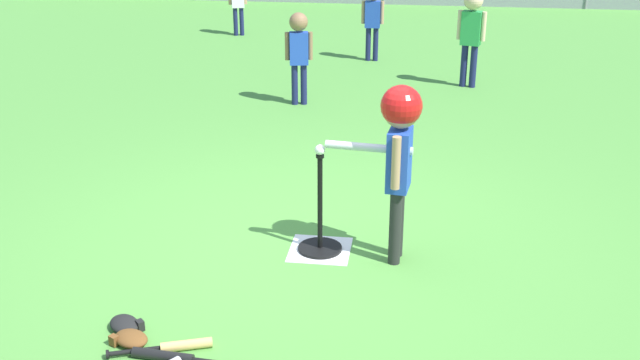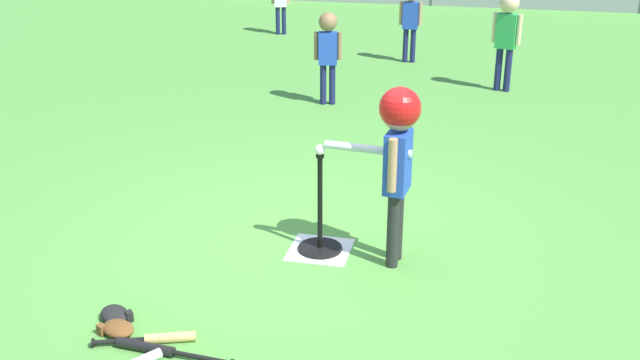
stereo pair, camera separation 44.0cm
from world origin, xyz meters
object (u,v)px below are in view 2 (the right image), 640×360
at_px(fielder_deep_left, 328,46).
at_px(glove_by_plate, 115,314).
at_px(spare_bat_black, 157,349).
at_px(fielder_near_left, 507,29).
at_px(spare_bat_wood, 159,338).
at_px(batter_child, 398,141).
at_px(fielder_deep_right, 411,14).
at_px(glove_near_bats, 117,329).
at_px(batting_tee, 320,235).
at_px(baseball_on_tee, 320,150).

xyz_separation_m(fielder_deep_left, glove_by_plate, (-0.28, -4.81, -0.66)).
bearing_deg(spare_bat_black, fielder_near_left, 73.07).
bearing_deg(glove_by_plate, spare_bat_wood, -25.01).
xyz_separation_m(batter_child, fielder_deep_right, (-0.60, 6.01, -0.21)).
distance_m(spare_bat_wood, glove_near_bats, 0.28).
bearing_deg(glove_by_plate, fielder_near_left, 68.85).
relative_size(batter_child, spare_bat_black, 1.75).
distance_m(fielder_deep_right, spare_bat_wood, 7.35).
bearing_deg(fielder_deep_right, batting_tee, -89.40).
distance_m(batter_child, glove_near_bats, 2.12).
distance_m(batter_child, fielder_deep_right, 6.05).
relative_size(baseball_on_tee, fielder_deep_left, 0.07).
relative_size(batting_tee, spare_bat_black, 1.02).
distance_m(batting_tee, batter_child, 0.95).
bearing_deg(spare_bat_wood, baseball_on_tee, 64.15).
distance_m(batter_child, fielder_near_left, 4.81).
relative_size(baseball_on_tee, glove_by_plate, 0.27).
xyz_separation_m(batter_child, spare_bat_black, (-1.16, -1.39, -0.87)).
distance_m(baseball_on_tee, spare_bat_black, 1.75).
bearing_deg(glove_near_bats, batter_child, 40.47).
bearing_deg(spare_bat_wood, batting_tee, 64.15).
height_order(fielder_deep_left, glove_near_bats, fielder_deep_left).
bearing_deg(glove_by_plate, batter_child, 35.61).
bearing_deg(glove_by_plate, glove_near_bats, -58.41).
xyz_separation_m(fielder_deep_right, glove_by_plate, (-0.96, -7.13, -0.66)).
xyz_separation_m(batter_child, glove_near_bats, (-1.48, -1.26, -0.87)).
xyz_separation_m(fielder_near_left, fielder_deep_right, (-1.31, 1.26, -0.08)).
distance_m(spare_bat_black, glove_near_bats, 0.34).
distance_m(batting_tee, baseball_on_tee, 0.65).
bearing_deg(glove_by_plate, fielder_deep_right, 82.35).
xyz_separation_m(spare_bat_black, glove_near_bats, (-0.31, 0.13, 0.01)).
xyz_separation_m(glove_by_plate, glove_near_bats, (0.09, -0.14, 0.00)).
distance_m(fielder_deep_right, glove_by_plate, 7.22).
xyz_separation_m(baseball_on_tee, fielder_deep_right, (-0.06, 5.95, -0.08)).
relative_size(batter_child, fielder_near_left, 1.05).
bearing_deg(spare_bat_wood, glove_by_plate, 154.99).
distance_m(fielder_near_left, glove_by_plate, 6.34).
distance_m(fielder_deep_right, glove_near_bats, 7.35).
height_order(baseball_on_tee, spare_bat_black, baseball_on_tee).
distance_m(batter_child, fielder_deep_left, 3.92).
height_order(fielder_deep_right, glove_near_bats, fielder_deep_right).
bearing_deg(baseball_on_tee, glove_by_plate, -130.92).
relative_size(baseball_on_tee, batter_child, 0.06).
height_order(fielder_near_left, spare_bat_black, fielder_near_left).
relative_size(batter_child, fielder_deep_right, 1.18).
bearing_deg(batting_tee, fielder_deep_left, 101.57).
xyz_separation_m(fielder_deep_left, fielder_deep_right, (0.68, 2.32, 0.00)).
xyz_separation_m(fielder_deep_left, fielder_near_left, (1.99, 1.06, 0.08)).
distance_m(fielder_deep_left, glove_near_bats, 5.00).
distance_m(glove_by_plate, glove_near_bats, 0.16).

